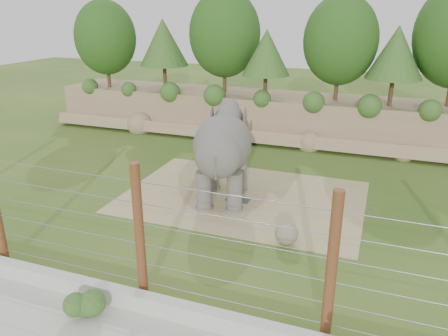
% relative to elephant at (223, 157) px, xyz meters
% --- Properties ---
extents(ground, '(90.00, 90.00, 0.00)m').
position_rel_elephant_xyz_m(ground, '(0.22, -2.44, -1.89)').
color(ground, '#2E5C17').
rests_on(ground, ground).
extents(back_embankment, '(30.00, 5.52, 8.77)m').
position_rel_elephant_xyz_m(back_embankment, '(0.81, 10.23, 2.08)').
color(back_embankment, '#8E7355').
rests_on(back_embankment, ground).
extents(dirt_patch, '(10.00, 7.00, 0.02)m').
position_rel_elephant_xyz_m(dirt_patch, '(0.72, 0.56, -1.88)').
color(dirt_patch, tan).
rests_on(dirt_patch, ground).
extents(drain_grate, '(1.00, 0.60, 0.03)m').
position_rel_elephant_xyz_m(drain_grate, '(0.63, 0.17, -1.85)').
color(drain_grate, '#262628').
rests_on(drain_grate, dirt_patch).
extents(elephant, '(2.95, 4.98, 3.78)m').
position_rel_elephant_xyz_m(elephant, '(0.00, 0.00, 0.00)').
color(elephant, '#57524E').
rests_on(elephant, ground).
extents(stone_ball, '(0.80, 0.80, 0.80)m').
position_rel_elephant_xyz_m(stone_ball, '(3.33, -2.74, -1.47)').
color(stone_ball, gray).
rests_on(stone_ball, dirt_patch).
extents(retaining_wall, '(26.00, 0.35, 0.50)m').
position_rel_elephant_xyz_m(retaining_wall, '(0.22, -7.44, -1.64)').
color(retaining_wall, beige).
rests_on(retaining_wall, ground).
extents(barrier_fence, '(20.26, 0.26, 4.00)m').
position_rel_elephant_xyz_m(barrier_fence, '(0.22, -6.94, 0.11)').
color(barrier_fence, '#5E2A14').
rests_on(barrier_fence, ground).
extents(walkway_shrub, '(0.71, 0.71, 0.71)m').
position_rel_elephant_xyz_m(walkway_shrub, '(-0.78, -8.24, -1.53)').
color(walkway_shrub, '#24511B').
rests_on(walkway_shrub, walkway).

